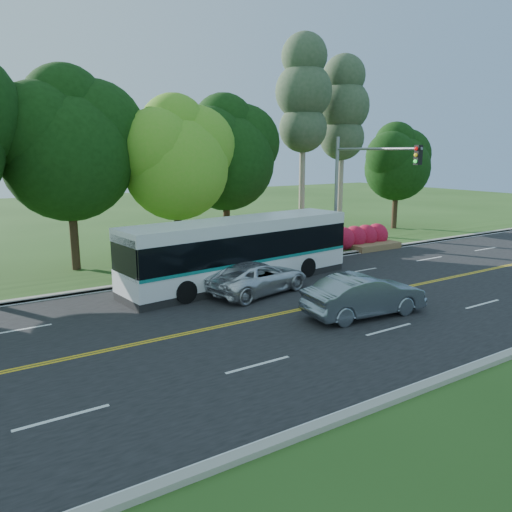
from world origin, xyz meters
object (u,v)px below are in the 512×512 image
traffic_signal (360,179)px  suv (258,277)px  sedan (364,295)px  transit_bus (240,252)px

traffic_signal → suv: size_ratio=1.41×
traffic_signal → sedan: 10.59m
traffic_signal → suv: traffic_signal is taller
traffic_signal → sedan: size_ratio=1.45×
traffic_signal → suv: 9.53m
traffic_signal → transit_bus: size_ratio=0.59×
traffic_signal → sedan: traffic_signal is taller
transit_bus → suv: 2.00m
transit_bus → sedan: size_ratio=2.47×
suv → sedan: bearing=-172.7°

